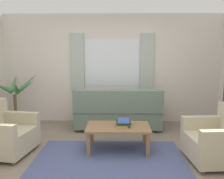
% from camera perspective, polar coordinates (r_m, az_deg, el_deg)
% --- Properties ---
extents(ground_plane, '(6.24, 6.24, 0.00)m').
position_cam_1_polar(ground_plane, '(3.96, -0.66, -16.69)').
color(ground_plane, gray).
extents(wall_back, '(5.32, 0.12, 2.60)m').
position_cam_1_polar(wall_back, '(5.84, 0.03, 4.97)').
color(wall_back, silver).
rests_on(wall_back, ground_plane).
extents(window_with_curtains, '(1.98, 0.07, 1.40)m').
position_cam_1_polar(window_with_curtains, '(5.75, 0.01, 6.40)').
color(window_with_curtains, white).
extents(area_rug, '(2.42, 1.63, 0.01)m').
position_cam_1_polar(area_rug, '(3.96, -0.66, -16.61)').
color(area_rug, '#4C5684').
rests_on(area_rug, ground_plane).
extents(couch, '(1.90, 0.82, 0.92)m').
position_cam_1_polar(couch, '(5.36, 1.41, -5.54)').
color(couch, slate).
rests_on(couch, ground_plane).
extents(armchair_left, '(0.94, 0.96, 0.88)m').
position_cam_1_polar(armchair_left, '(4.49, -24.59, -9.51)').
color(armchair_left, '#BCB293').
rests_on(armchair_left, ground_plane).
extents(armchair_right, '(0.89, 0.91, 0.88)m').
position_cam_1_polar(armchair_right, '(4.15, 24.13, -10.99)').
color(armchair_right, '#BCB293').
rests_on(armchair_right, ground_plane).
extents(coffee_table, '(1.10, 0.64, 0.44)m').
position_cam_1_polar(coffee_table, '(4.21, 1.48, -9.46)').
color(coffee_table, olive).
rests_on(coffee_table, ground_plane).
extents(book_stack_on_table, '(0.28, 0.34, 0.10)m').
position_cam_1_polar(book_stack_on_table, '(4.22, 2.70, -7.90)').
color(book_stack_on_table, gold).
rests_on(book_stack_on_table, coffee_table).
extents(potted_plant, '(1.03, 1.20, 1.23)m').
position_cam_1_polar(potted_plant, '(5.85, -22.07, -3.85)').
color(potted_plant, '#B7B2A8').
rests_on(potted_plant, ground_plane).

